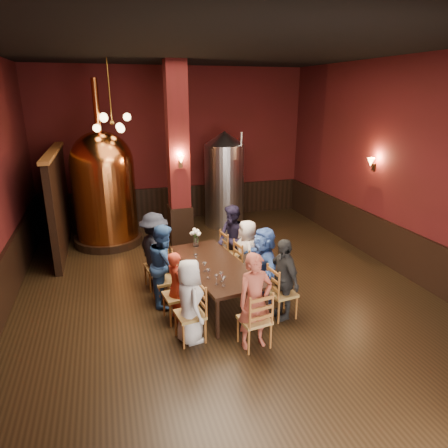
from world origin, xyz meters
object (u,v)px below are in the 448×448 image
object	(u,v)px
dining_table	(215,267)
rose_vase	(196,235)
person_2	(165,265)
copper_kettle	(104,187)
person_0	(190,301)
person_1	(176,287)
steel_vessel	(224,179)

from	to	relation	value
dining_table	rose_vase	xyz separation A→B (m)	(-0.12, 0.99, 0.31)
person_2	copper_kettle	bearing A→B (deg)	24.66
rose_vase	person_0	bearing A→B (deg)	-105.50
dining_table	person_1	world-z (taller)	person_1
dining_table	steel_vessel	size ratio (longest dim) A/B	0.92
person_0	steel_vessel	xyz separation A→B (m)	(2.21, 5.49, 0.68)
person_2	steel_vessel	xyz separation A→B (m)	(2.39, 4.17, 0.60)
dining_table	copper_kettle	bearing A→B (deg)	108.27
person_1	copper_kettle	xyz separation A→B (m)	(-1.05, 4.21, 0.86)
steel_vessel	person_0	bearing A→B (deg)	-111.92
person_2	steel_vessel	world-z (taller)	steel_vessel
copper_kettle	steel_vessel	xyz separation A→B (m)	(3.35, 0.61, -0.12)
steel_vessel	person_1	bearing A→B (deg)	-115.49
person_1	person_2	size ratio (longest dim) A/B	0.82
person_0	copper_kettle	distance (m)	5.07
person_0	person_1	xyz separation A→B (m)	(-0.09, 0.66, -0.06)
rose_vase	steel_vessel	bearing A→B (deg)	64.37
person_0	dining_table	bearing A→B (deg)	-39.67
person_1	person_2	distance (m)	0.67
steel_vessel	rose_vase	xyz separation A→B (m)	(-1.63, -3.39, -0.37)
person_2	rose_vase	world-z (taller)	person_2
person_2	person_0	bearing A→B (deg)	-162.59
dining_table	person_2	bearing A→B (deg)	158.78
person_0	person_1	bearing A→B (deg)	0.70
person_2	copper_kettle	size ratio (longest dim) A/B	0.37
dining_table	rose_vase	distance (m)	1.05
person_1	rose_vase	xyz separation A→B (m)	(0.67, 1.44, 0.37)
person_1	copper_kettle	bearing A→B (deg)	-1.35
copper_kettle	person_0	bearing A→B (deg)	-76.79
person_2	rose_vase	bearing A→B (deg)	-34.82
dining_table	copper_kettle	world-z (taller)	copper_kettle
person_2	person_1	bearing A→B (deg)	-162.59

